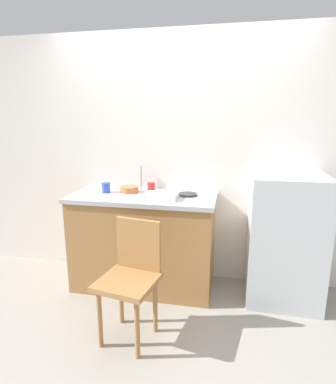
{
  "coord_description": "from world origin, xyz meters",
  "views": [
    {
      "loc": [
        0.51,
        -2.1,
        1.63
      ],
      "look_at": [
        -0.04,
        0.6,
        0.97
      ],
      "focal_mm": 29.39,
      "sensor_mm": 36.0,
      "label": 1
    }
  ],
  "objects": [
    {
      "name": "terracotta_bowl",
      "position": [
        -0.45,
        0.73,
        0.95
      ],
      "size": [
        0.18,
        0.18,
        0.05
      ],
      "primitive_type": "cylinder",
      "color": "#C67042",
      "rests_on": "countertop"
    },
    {
      "name": "back_wall",
      "position": [
        0.0,
        1.0,
        1.21
      ],
      "size": [
        4.8,
        0.1,
        2.43
      ],
      "primitive_type": "cube",
      "color": "white",
      "rests_on": "ground_plane"
    },
    {
      "name": "chair",
      "position": [
        -0.18,
        -0.08,
        0.5
      ],
      "size": [
        0.47,
        0.47,
        0.89
      ],
      "rotation": [
        0.0,
        0.0,
        -0.18
      ],
      "color": "#A87542",
      "rests_on": "ground_plane"
    },
    {
      "name": "dish_tray",
      "position": [
        -0.08,
        0.54,
        0.95
      ],
      "size": [
        0.28,
        0.2,
        0.05
      ],
      "primitive_type": "cube",
      "color": "white",
      "rests_on": "countertop"
    },
    {
      "name": "faucet",
      "position": [
        -0.38,
        0.9,
        1.04
      ],
      "size": [
        0.02,
        0.02,
        0.23
      ],
      "primitive_type": "cylinder",
      "color": "#B7B7BC",
      "rests_on": "countertop"
    },
    {
      "name": "refrigerator",
      "position": [
        1.0,
        0.67,
        0.58
      ],
      "size": [
        0.63,
        0.57,
        1.15
      ],
      "primitive_type": "cube",
      "color": "silver",
      "rests_on": "ground_plane"
    },
    {
      "name": "hotplate",
      "position": [
        0.13,
        0.71,
        0.93
      ],
      "size": [
        0.17,
        0.17,
        0.02
      ],
      "primitive_type": "cylinder",
      "color": "#2D2D2D",
      "rests_on": "countertop"
    },
    {
      "name": "ground_plane",
      "position": [
        0.0,
        0.0,
        0.0
      ],
      "size": [
        8.0,
        8.0,
        0.0
      ],
      "primitive_type": "plane",
      "color": "#9E998E"
    },
    {
      "name": "cup_blue",
      "position": [
        -0.67,
        0.67,
        0.97
      ],
      "size": [
        0.08,
        0.08,
        0.1
      ],
      "primitive_type": "cylinder",
      "color": "blue",
      "rests_on": "countertop"
    },
    {
      "name": "cup_red",
      "position": [
        -0.25,
        0.81,
        0.97
      ],
      "size": [
        0.07,
        0.07,
        0.09
      ],
      "primitive_type": "cylinder",
      "color": "red",
      "rests_on": "countertop"
    },
    {
      "name": "countertop",
      "position": [
        -0.29,
        0.65,
        0.9
      ],
      "size": [
        1.36,
        0.64,
        0.04
      ],
      "primitive_type": "cube",
      "color": "#B7B7BC",
      "rests_on": "cabinet_base"
    },
    {
      "name": "cabinet_base",
      "position": [
        -0.29,
        0.65,
        0.44
      ],
      "size": [
        1.32,
        0.6,
        0.88
      ],
      "primitive_type": "cube",
      "color": "#A87542",
      "rests_on": "ground_plane"
    }
  ]
}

